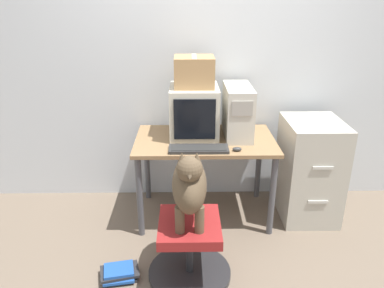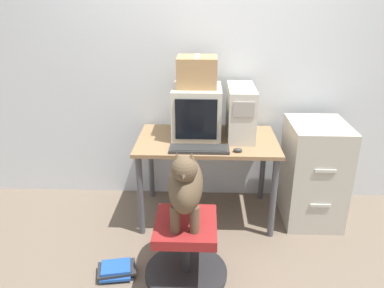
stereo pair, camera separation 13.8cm
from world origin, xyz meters
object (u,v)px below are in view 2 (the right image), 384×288
Objects in this scene: crt_monitor at (197,111)px; keyboard at (199,149)px; dog at (185,184)px; book_stack_floor at (117,270)px; cardboard_box at (197,72)px; pc_tower at (241,112)px; office_chair at (186,250)px; filing_cabinet at (313,172)px.

crt_monitor reaches higher than keyboard.
dog is at bearing -98.02° from keyboard.
cardboard_box is at bearing 59.60° from book_stack_floor.
dog is at bearing -115.18° from pc_tower.
book_stack_floor is at bearing -177.53° from dog.
book_stack_floor is (-0.53, -0.91, -1.22)m from cardboard_box.
pc_tower reaches higher than book_stack_floor.
pc_tower is (0.36, -0.02, 0.00)m from crt_monitor.
book_stack_floor is at bearing -135.16° from pc_tower.
pc_tower is 1.21m from office_chair.
dog reaches higher than office_chair.
pc_tower is 1.66× the size of book_stack_floor.
keyboard is 0.63m from cardboard_box.
crt_monitor is 0.98× the size of keyboard.
cardboard_box reaches higher than crt_monitor.
book_stack_floor is at bearing -177.55° from office_chair.
cardboard_box is (0.00, 0.00, 0.33)m from crt_monitor.
filing_cabinet reaches higher than book_stack_floor.
pc_tower is at bearing -3.17° from cardboard_box.
filing_cabinet is at bearing 27.82° from book_stack_floor.
crt_monitor is 1.52× the size of book_stack_floor.
pc_tower is at bearing -2.55° from crt_monitor.
crt_monitor is 0.92× the size of pc_tower.
crt_monitor reaches higher than dog.
office_chair is (-0.05, -0.89, -0.72)m from crt_monitor.
pc_tower reaches higher than filing_cabinet.
crt_monitor is at bearing 86.93° from office_chair.
pc_tower is 0.98m from dog.
pc_tower reaches higher than dog.
filing_cabinet is at bearing -7.62° from pc_tower.
pc_tower is 0.56× the size of filing_cabinet.
filing_cabinet is 1.77m from book_stack_floor.
office_chair is 0.66× the size of filing_cabinet.
pc_tower is at bearing 64.82° from office_chair.
pc_tower is 1.55× the size of cardboard_box.
cardboard_box is at bearing 90.00° from crt_monitor.
book_stack_floor is (-0.49, -0.02, -0.17)m from office_chair.
keyboard is 1.55× the size of book_stack_floor.
dog is 0.63× the size of filing_cabinet.
crt_monitor is 0.82× the size of dog.
dog is at bearing -142.96° from filing_cabinet.
pc_tower is 0.85× the size of office_chair.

